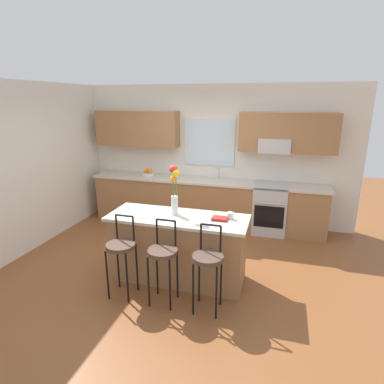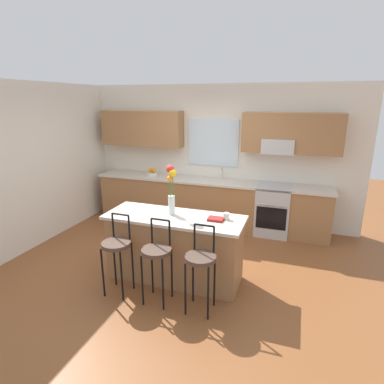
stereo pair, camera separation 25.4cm
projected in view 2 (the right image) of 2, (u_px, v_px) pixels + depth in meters
ground_plane at (177, 264)px, 4.82m from camera, size 14.00×14.00×0.00m
wall_left at (46, 163)px, 5.52m from camera, size 0.12×4.60×2.70m
back_wall_assembly at (214, 148)px, 6.20m from camera, size 5.60×0.50×2.70m
counter_run at (208, 202)px, 6.24m from camera, size 4.56×0.64×0.92m
sink_faucet at (222, 172)px, 6.13m from camera, size 0.02×0.13×0.23m
oven_range at (273, 210)px, 5.82m from camera, size 0.60×0.64×0.92m
kitchen_island at (175, 247)px, 4.34m from camera, size 1.87×0.70×0.92m
bar_stool_near at (117, 247)px, 3.95m from camera, size 0.36×0.36×1.04m
bar_stool_middle at (157, 254)px, 3.78m from camera, size 0.36×0.36×1.04m
bar_stool_far at (201, 262)px, 3.61m from camera, size 0.36×0.36×1.04m
flower_vase at (171, 187)px, 4.17m from camera, size 0.15×0.13×0.67m
mug_ceramic at (226, 216)px, 4.08m from camera, size 0.08×0.08×0.09m
cookbook at (216, 219)px, 4.06m from camera, size 0.20×0.15×0.03m
fruit_bowl_oranges at (152, 173)px, 6.47m from camera, size 0.24×0.24×0.16m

